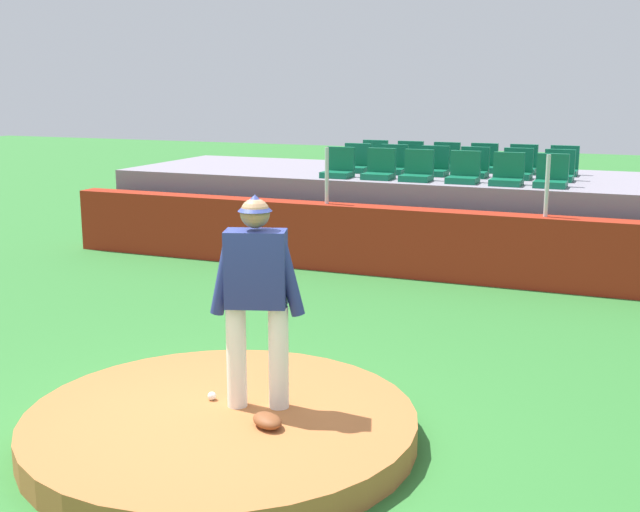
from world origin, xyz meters
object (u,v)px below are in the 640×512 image
object	(u,v)px
baseball	(212,396)
stadium_chair_8	(434,166)
stadium_chair_10	(517,169)
stadium_chair_14	(445,162)
stadium_chair_11	(559,171)
stadium_chair_7	(393,165)
stadium_chair_3	(464,173)
pitcher	(256,286)
stadium_chair_5	(551,177)
stadium_chair_15	(483,163)
stadium_chair_4	(507,175)
stadium_chair_12	(374,159)
stadium_chair_13	(409,160)
stadium_chair_1	(380,169)
fielding_glove	(267,421)
stadium_chair_9	(474,168)
stadium_chair_17	(563,166)
stadium_chair_2	(417,171)
stadium_chair_6	(356,163)
stadium_chair_0	(339,168)
stadium_chair_16	(522,164)

from	to	relation	value
baseball	stadium_chair_8	bearing A→B (deg)	90.87
stadium_chair_10	stadium_chair_14	world-z (taller)	same
stadium_chair_11	stadium_chair_7	bearing A→B (deg)	0.06
stadium_chair_3	stadium_chair_10	bearing A→B (deg)	-128.44
pitcher	stadium_chair_5	bearing A→B (deg)	59.89
stadium_chair_11	stadium_chair_15	distance (m)	1.66
stadium_chair_4	stadium_chair_12	xyz separation A→B (m)	(-2.79, 1.78, 0.00)
baseball	stadium_chair_13	bearing A→B (deg)	95.33
stadium_chair_1	fielding_glove	bearing A→B (deg)	101.51
stadium_chair_9	stadium_chair_5	bearing A→B (deg)	147.66
fielding_glove	stadium_chair_7	size ratio (longest dim) A/B	0.60
baseball	pitcher	bearing A→B (deg)	3.61
stadium_chair_13	stadium_chair_17	world-z (taller)	same
stadium_chair_10	stadium_chair_9	bearing A→B (deg)	2.25
stadium_chair_1	stadium_chair_2	bearing A→B (deg)	178.45
fielding_glove	stadium_chair_6	xyz separation A→B (m)	(-2.23, 8.28, 1.21)
stadium_chair_6	stadium_chair_10	size ratio (longest dim) A/B	1.00
stadium_chair_15	stadium_chair_12	bearing A→B (deg)	-0.45
stadium_chair_9	stadium_chair_15	world-z (taller)	same
stadium_chair_0	stadium_chair_5	distance (m)	3.48
stadium_chair_1	stadium_chair_8	xyz separation A→B (m)	(0.70, 0.84, 0.00)
stadium_chair_1	stadium_chair_11	size ratio (longest dim) A/B	1.00
fielding_glove	stadium_chair_8	xyz separation A→B (m)	(-0.81, 8.28, 1.21)
stadium_chair_5	stadium_chair_7	size ratio (longest dim) A/B	1.00
stadium_chair_6	stadium_chair_13	bearing A→B (deg)	-128.61
fielding_glove	stadium_chair_2	xyz separation A→B (m)	(-0.86, 7.42, 1.21)
stadium_chair_7	stadium_chair_10	xyz separation A→B (m)	(2.15, 0.03, 0.00)
stadium_chair_4	stadium_chair_14	xyz separation A→B (m)	(-1.41, 1.75, 0.00)
stadium_chair_8	stadium_chair_14	bearing A→B (deg)	-89.08
pitcher	stadium_chair_16	xyz separation A→B (m)	(0.81, 8.82, 0.22)
stadium_chair_5	stadium_chair_15	size ratio (longest dim) A/B	1.00
stadium_chair_14	stadium_chair_8	bearing A→B (deg)	90.92
stadium_chair_9	stadium_chair_3	bearing A→B (deg)	91.36
stadium_chair_12	stadium_chair_14	bearing A→B (deg)	178.94
stadium_chair_0	stadium_chair_10	world-z (taller)	same
pitcher	stadium_chair_15	distance (m)	8.82
stadium_chair_2	stadium_chair_6	bearing A→B (deg)	-32.30
stadium_chair_0	stadium_chair_11	xyz separation A→B (m)	(3.49, 0.89, 0.00)
pitcher	stadium_chair_9	size ratio (longest dim) A/B	3.62
stadium_chair_3	stadium_chair_6	distance (m)	2.29
stadium_chair_10	stadium_chair_17	xyz separation A→B (m)	(0.66, 0.83, 0.00)
stadium_chair_8	stadium_chair_15	size ratio (longest dim) A/B	1.00
fielding_glove	stadium_chair_7	xyz separation A→B (m)	(-1.55, 8.29, 1.21)
pitcher	stadium_chair_16	distance (m)	8.86
pitcher	stadium_chair_5	world-z (taller)	pitcher
stadium_chair_10	stadium_chair_15	world-z (taller)	same
pitcher	stadium_chair_17	distance (m)	8.93
stadium_chair_9	stadium_chair_14	bearing A→B (deg)	-51.21
stadium_chair_16	stadium_chair_4	bearing A→B (deg)	91.09
stadium_chair_1	stadium_chair_8	distance (m)	1.10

